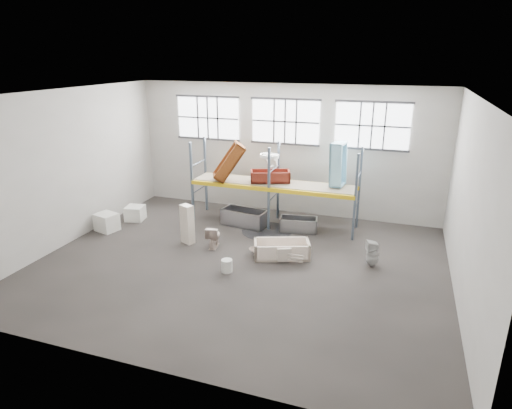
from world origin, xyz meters
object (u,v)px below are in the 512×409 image
at_px(bathtub_beige, 282,249).
at_px(toilet_white, 373,254).
at_px(bucket, 227,266).
at_px(carton_near, 107,222).
at_px(toilet_beige, 214,236).
at_px(cistern_tall, 187,224).
at_px(steel_tub_left, 245,217).
at_px(rust_tub_flat, 270,176).
at_px(steel_tub_right, 298,224).
at_px(blue_tub_upright, 338,164).

height_order(bathtub_beige, toilet_white, toilet_white).
bearing_deg(bucket, carton_near, 163.63).
bearing_deg(bucket, toilet_beige, 126.03).
relative_size(bathtub_beige, toilet_white, 2.10).
distance_m(cistern_tall, carton_near, 3.28).
xyz_separation_m(toilet_white, steel_tub_left, (-4.75, 1.90, -0.11)).
xyz_separation_m(toilet_white, rust_tub_flat, (-3.93, 2.41, 1.41)).
distance_m(cistern_tall, steel_tub_right, 3.97).
distance_m(steel_tub_left, blue_tub_upright, 3.90).
xyz_separation_m(toilet_beige, bucket, (1.08, -1.49, -0.18)).
bearing_deg(toilet_white, bucket, -85.23).
distance_m(bathtub_beige, toilet_beige, 2.32).
relative_size(bathtub_beige, cistern_tall, 1.29).
height_order(bathtub_beige, carton_near, carton_near).
bearing_deg(steel_tub_left, cistern_tall, -120.54).
bearing_deg(bathtub_beige, steel_tub_left, 113.17).
xyz_separation_m(toilet_white, bucket, (-3.96, -1.73, -0.22)).
relative_size(toilet_white, steel_tub_right, 0.62).
relative_size(blue_tub_upright, carton_near, 2.07).
distance_m(rust_tub_flat, blue_tub_upright, 2.47).
bearing_deg(bathtub_beige, carton_near, 159.21).
distance_m(steel_tub_right, rust_tub_flat, 2.02).
relative_size(steel_tub_right, blue_tub_upright, 0.87).
relative_size(cistern_tall, steel_tub_left, 0.81).
bearing_deg(bucket, bathtub_beige, 50.16).
xyz_separation_m(bathtub_beige, steel_tub_right, (-0.00, 2.25, -0.01)).
xyz_separation_m(bathtub_beige, toilet_beige, (-2.32, 0.00, 0.12)).
xyz_separation_m(toilet_beige, steel_tub_right, (2.31, 2.24, -0.13)).
relative_size(cistern_tall, carton_near, 1.81).
height_order(toilet_white, bucket, toilet_white).
height_order(bathtub_beige, cistern_tall, cistern_tall).
xyz_separation_m(rust_tub_flat, carton_near, (-5.32, -2.59, -1.50)).
relative_size(toilet_beige, carton_near, 1.01).
height_order(toilet_beige, bucket, toilet_beige).
bearing_deg(bathtub_beige, toilet_beige, 159.73).
distance_m(bathtub_beige, bucket, 1.93).
bearing_deg(toilet_white, carton_near, -107.69).
bearing_deg(bathtub_beige, toilet_white, -15.03).
height_order(toilet_beige, toilet_white, toilet_white).
height_order(toilet_beige, rust_tub_flat, rust_tub_flat).
bearing_deg(bathtub_beige, bucket, -149.99).
distance_m(toilet_white, rust_tub_flat, 4.83).
height_order(toilet_white, rust_tub_flat, rust_tub_flat).
relative_size(steel_tub_left, bucket, 4.34).
xyz_separation_m(cistern_tall, toilet_white, (5.99, 0.22, -0.26)).
height_order(bathtub_beige, steel_tub_right, bathtub_beige).
bearing_deg(cistern_tall, blue_tub_upright, 57.62).
bearing_deg(cistern_tall, toilet_white, 27.02).
xyz_separation_m(toilet_white, blue_tub_upright, (-1.54, 2.64, 1.99)).
height_order(cistern_tall, toilet_white, cistern_tall).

